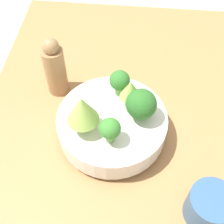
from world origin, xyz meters
TOP-DOWN VIEW (x-y plane):
  - ground_plane at (0.00, 0.00)m, footprint 6.00×6.00m
  - table at (0.00, 0.00)m, footprint 0.96×0.69m
  - bowl at (0.04, -0.02)m, footprint 0.25×0.25m
  - broccoli_floret_right at (0.10, -0.01)m, footprint 0.04×0.04m
  - romanesco_piece_far at (-0.00, 0.02)m, footprint 0.05×0.05m
  - broccoli_floret_left at (-0.03, -0.01)m, footprint 0.05×0.05m
  - romanesco_piece_near at (0.07, -0.07)m, footprint 0.07×0.07m
  - broccoli_floret_back at (0.03, 0.04)m, footprint 0.07×0.07m
  - cup at (0.21, 0.19)m, footprint 0.09×0.09m
  - pepper_mill at (-0.09, -0.17)m, footprint 0.05×0.05m

SIDE VIEW (x-z plane):
  - ground_plane at x=0.00m, z-range 0.00..0.00m
  - table at x=0.00m, z-range 0.00..0.04m
  - cup at x=0.21m, z-range 0.04..0.11m
  - bowl at x=0.04m, z-range 0.04..0.11m
  - pepper_mill at x=-0.09m, z-range 0.03..0.20m
  - broccoli_floret_right at x=0.10m, z-range 0.11..0.18m
  - broccoli_floret_left at x=-0.03m, z-range 0.11..0.18m
  - broccoli_floret_back at x=0.03m, z-range 0.11..0.19m
  - romanesco_piece_far at x=0.00m, z-range 0.12..0.19m
  - romanesco_piece_near at x=0.07m, z-range 0.12..0.22m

